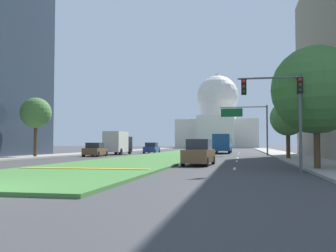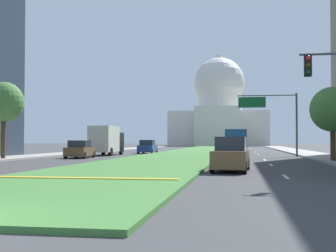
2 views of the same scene
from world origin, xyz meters
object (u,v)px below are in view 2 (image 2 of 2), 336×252
(street_tree_right_mid, at_px, (333,110))
(box_truck_delivery, at_px, (106,140))
(overhead_guide_sign, at_px, (274,111))
(sedan_lead_stopped, at_px, (231,155))
(city_bus, at_px, (236,139))
(sedan_midblock, at_px, (80,150))
(sedan_distant, at_px, (147,147))
(capitol_building, at_px, (219,112))
(street_tree_left_mid, at_px, (4,102))

(street_tree_right_mid, height_order, box_truck_delivery, street_tree_right_mid)
(overhead_guide_sign, height_order, sedan_lead_stopped, overhead_guide_sign)
(sedan_lead_stopped, relative_size, city_bus, 0.39)
(sedan_midblock, bearing_deg, sedan_distant, 78.09)
(capitol_building, height_order, sedan_lead_stopped, capitol_building)
(overhead_guide_sign, bearing_deg, street_tree_left_mid, -151.63)
(overhead_guide_sign, height_order, street_tree_left_mid, street_tree_left_mid)
(capitol_building, xyz_separation_m, sedan_lead_stopped, (5.68, -113.35, -9.45))
(street_tree_right_mid, relative_size, sedan_distant, 1.23)
(sedan_distant, xyz_separation_m, city_bus, (11.01, 2.45, 0.97))
(sedan_midblock, bearing_deg, capitol_building, 84.96)
(street_tree_right_mid, height_order, sedan_distant, street_tree_right_mid)
(street_tree_right_mid, xyz_separation_m, sedan_lead_stopped, (-7.37, -11.10, -3.11))
(sedan_lead_stopped, relative_size, sedan_distant, 0.92)
(overhead_guide_sign, height_order, box_truck_delivery, overhead_guide_sign)
(street_tree_left_mid, relative_size, city_bus, 0.60)
(overhead_guide_sign, relative_size, sedan_midblock, 1.53)
(capitol_building, distance_m, city_bus, 80.11)
(sedan_lead_stopped, bearing_deg, overhead_guide_sign, 80.49)
(street_tree_right_mid, distance_m, box_truck_delivery, 25.21)
(box_truck_delivery, bearing_deg, sedan_distant, 67.15)
(sedan_midblock, height_order, sedan_distant, sedan_distant)
(street_tree_left_mid, height_order, box_truck_delivery, street_tree_left_mid)
(overhead_guide_sign, distance_m, sedan_midblock, 19.97)
(street_tree_left_mid, height_order, sedan_lead_stopped, street_tree_left_mid)
(sedan_distant, bearing_deg, sedan_midblock, -101.91)
(sedan_lead_stopped, height_order, city_bus, city_bus)
(street_tree_right_mid, bearing_deg, sedan_distant, 132.09)
(capitol_building, height_order, sedan_midblock, capitol_building)
(capitol_building, distance_m, sedan_distant, 82.62)
(sedan_midblock, bearing_deg, sedan_lead_stopped, -48.34)
(sedan_lead_stopped, relative_size, box_truck_delivery, 0.67)
(street_tree_left_mid, bearing_deg, box_truck_delivery, 69.28)
(street_tree_left_mid, relative_size, sedan_midblock, 1.55)
(street_tree_left_mid, xyz_separation_m, sedan_distant, (8.09, 20.55, -4.06))
(capitol_building, height_order, sedan_distant, capitol_building)
(street_tree_left_mid, relative_size, sedan_distant, 1.42)
(street_tree_left_mid, bearing_deg, city_bus, 50.28)
(sedan_midblock, xyz_separation_m, sedan_distant, (3.25, 15.41, 0.02))
(overhead_guide_sign, xyz_separation_m, city_bus, (-3.91, 10.57, -2.90))
(street_tree_right_mid, height_order, sedan_lead_stopped, street_tree_right_mid)
(box_truck_delivery, bearing_deg, street_tree_right_mid, -31.04)
(street_tree_right_mid, bearing_deg, sedan_lead_stopped, -123.58)
(sedan_lead_stopped, distance_m, sedan_distant, 33.32)
(sedan_lead_stopped, xyz_separation_m, box_truck_delivery, (-14.14, 24.04, 0.82))
(sedan_lead_stopped, bearing_deg, city_bus, 90.00)
(sedan_midblock, height_order, city_bus, city_bus)
(sedan_midblock, bearing_deg, city_bus, 51.39)
(capitol_building, bearing_deg, sedan_distant, -93.72)
(sedan_midblock, bearing_deg, street_tree_right_mid, -12.86)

